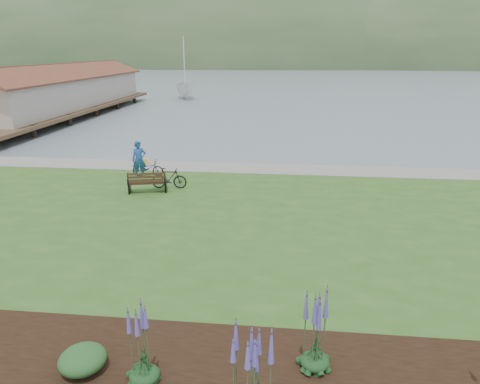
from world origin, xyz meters
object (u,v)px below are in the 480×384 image
object	(u,v)px
person	(139,157)
sailboat	(186,99)
park_bench	(147,182)
bicycle_a	(148,168)

from	to	relation	value
person	sailboat	xyz separation A→B (m)	(-7.08, 41.20, -1.55)
sailboat	park_bench	bearing A→B (deg)	-97.98
person	bicycle_a	xyz separation A→B (m)	(0.27, 0.46, -0.73)
sailboat	bicycle_a	bearing A→B (deg)	-98.44
park_bench	person	size ratio (longest dim) A/B	0.80
park_bench	sailboat	distance (m)	44.29
park_bench	bicycle_a	xyz separation A→B (m)	(-0.86, 2.77, -0.11)
bicycle_a	person	bearing A→B (deg)	145.86
bicycle_a	park_bench	bearing A→B (deg)	-165.98
person	sailboat	distance (m)	41.83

